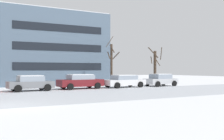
% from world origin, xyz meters
% --- Properties ---
extents(ground_plane, '(120.00, 120.00, 0.00)m').
position_xyz_m(ground_plane, '(0.00, 0.00, 0.00)').
color(ground_plane, white).
extents(parked_car_gray, '(4.06, 2.21, 1.42)m').
position_xyz_m(parked_car_gray, '(3.39, 9.69, 0.73)').
color(parked_car_gray, slate).
rests_on(parked_car_gray, ground).
extents(parked_car_maroon, '(4.61, 2.23, 1.47)m').
position_xyz_m(parked_car_maroon, '(8.37, 9.96, 0.75)').
color(parked_car_maroon, maroon).
rests_on(parked_car_maroon, ground).
extents(parked_car_white, '(4.68, 2.32, 1.36)m').
position_xyz_m(parked_car_white, '(13.35, 9.68, 0.70)').
color(parked_car_white, white).
rests_on(parked_car_white, ground).
extents(parked_car_silver, '(3.98, 2.26, 1.44)m').
position_xyz_m(parked_car_silver, '(18.33, 9.61, 0.73)').
color(parked_car_silver, silver).
rests_on(parked_car_silver, ground).
extents(tree_far_left, '(1.36, 1.41, 6.02)m').
position_xyz_m(tree_far_left, '(13.69, 13.13, 2.71)').
color(tree_far_left, '#423326').
rests_on(tree_far_left, ground).
extents(tree_far_right, '(2.11, 1.83, 4.81)m').
position_xyz_m(tree_far_right, '(19.63, 12.34, 2.34)').
color(tree_far_right, '#423326').
rests_on(tree_far_right, ground).
extents(building_far_right, '(13.66, 8.60, 9.33)m').
position_xyz_m(building_far_right, '(8.19, 20.18, 4.66)').
color(building_far_right, slate).
rests_on(building_far_right, ground).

